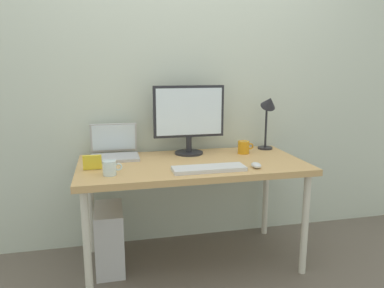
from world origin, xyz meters
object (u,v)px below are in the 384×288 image
(desk, at_px, (192,171))
(monitor, at_px, (189,116))
(mouse, at_px, (256,165))
(computer_tower, at_px, (110,238))
(laptop, at_px, (114,149))
(desk_lamp, at_px, (268,110))
(photo_frame, at_px, (92,162))
(keyboard, at_px, (209,169))
(glass_cup, at_px, (110,168))
(coffee_mug, at_px, (244,147))

(desk, relative_size, monitor, 2.91)
(mouse, distance_m, computer_tower, 1.08)
(laptop, xyz_separation_m, desk_lamp, (1.12, -0.02, 0.24))
(monitor, xyz_separation_m, photo_frame, (-0.66, -0.28, -0.23))
(laptop, height_order, mouse, laptop)
(keyboard, bearing_deg, mouse, -1.67)
(monitor, bearing_deg, desk, -97.54)
(laptop, height_order, computer_tower, laptop)
(keyboard, height_order, glass_cup, glass_cup)
(desk, bearing_deg, monitor, 82.46)
(desk, distance_m, desk_lamp, 0.76)
(desk_lamp, xyz_separation_m, computer_tower, (-1.18, -0.18, -0.80))
(glass_cup, relative_size, photo_frame, 1.01)
(mouse, bearing_deg, photo_frame, 169.83)
(desk, xyz_separation_m, computer_tower, (-0.55, 0.05, -0.44))
(keyboard, xyz_separation_m, computer_tower, (-0.60, 0.27, -0.51))
(desk_lamp, height_order, photo_frame, desk_lamp)
(desk, xyz_separation_m, laptop, (-0.49, 0.25, 0.12))
(glass_cup, bearing_deg, mouse, -2.77)
(desk_lamp, distance_m, coffee_mug, 0.34)
(computer_tower, bearing_deg, desk_lamp, 8.88)
(monitor, xyz_separation_m, mouse, (0.32, -0.46, -0.26))
(glass_cup, bearing_deg, coffee_mug, 19.86)
(glass_cup, height_order, computer_tower, glass_cup)
(mouse, bearing_deg, laptop, 150.47)
(desk, height_order, coffee_mug, coffee_mug)
(desk, xyz_separation_m, glass_cup, (-0.53, -0.19, 0.10))
(desk, distance_m, glass_cup, 0.57)
(monitor, relative_size, desk_lamp, 1.19)
(desk_lamp, height_order, mouse, desk_lamp)
(desk, xyz_separation_m, monitor, (0.03, 0.23, 0.33))
(monitor, bearing_deg, mouse, -54.98)
(desk_lamp, relative_size, keyboard, 0.96)
(desk_lamp, relative_size, computer_tower, 1.01)
(desk_lamp, bearing_deg, monitor, -179.95)
(monitor, bearing_deg, laptop, 178.07)
(monitor, xyz_separation_m, keyboard, (0.02, -0.45, -0.26))
(coffee_mug, xyz_separation_m, computer_tower, (-0.97, -0.11, -0.55))
(monitor, relative_size, mouse, 5.57)
(laptop, bearing_deg, keyboard, -40.80)
(mouse, xyz_separation_m, glass_cup, (-0.88, 0.04, 0.03))
(desk, bearing_deg, computer_tower, 175.25)
(laptop, height_order, glass_cup, laptop)
(glass_cup, xyz_separation_m, photo_frame, (-0.10, 0.13, 0.01))
(monitor, bearing_deg, desk_lamp, 0.05)
(laptop, distance_m, photo_frame, 0.33)
(computer_tower, bearing_deg, photo_frame, -127.58)
(glass_cup, bearing_deg, laptop, 85.31)
(desk_lamp, height_order, keyboard, desk_lamp)
(desk, height_order, monitor, monitor)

